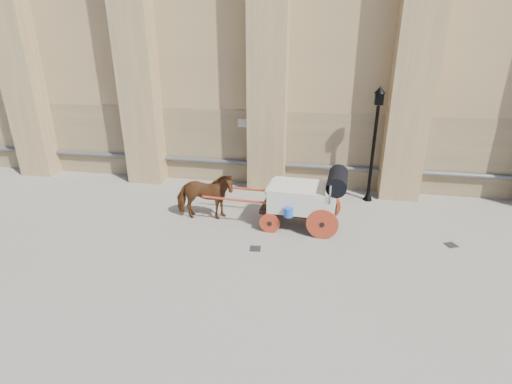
# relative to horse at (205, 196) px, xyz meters

# --- Properties ---
(ground) EXTENTS (90.00, 90.00, 0.00)m
(ground) POSITION_rel_horse_xyz_m (2.59, -0.48, -0.82)
(ground) COLOR gray
(ground) RESTS_ON ground
(horse) EXTENTS (2.05, 1.14, 1.65)m
(horse) POSITION_rel_horse_xyz_m (0.00, 0.00, 0.00)
(horse) COLOR brown
(horse) RESTS_ON ground
(carriage) EXTENTS (4.57, 1.65, 1.97)m
(carriage) POSITION_rel_horse_xyz_m (3.35, 0.03, 0.24)
(carriage) COLOR black
(carriage) RESTS_ON ground
(street_lamp) EXTENTS (0.39, 0.39, 4.14)m
(street_lamp) POSITION_rel_horse_xyz_m (5.48, 2.58, 1.39)
(street_lamp) COLOR black
(street_lamp) RESTS_ON ground
(drain_grate_near) EXTENTS (0.35, 0.35, 0.01)m
(drain_grate_near) POSITION_rel_horse_xyz_m (1.98, -1.63, -0.82)
(drain_grate_near) COLOR black
(drain_grate_near) RESTS_ON ground
(drain_grate_far) EXTENTS (0.42, 0.42, 0.01)m
(drain_grate_far) POSITION_rel_horse_xyz_m (7.66, -0.42, -0.82)
(drain_grate_far) COLOR black
(drain_grate_far) RESTS_ON ground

